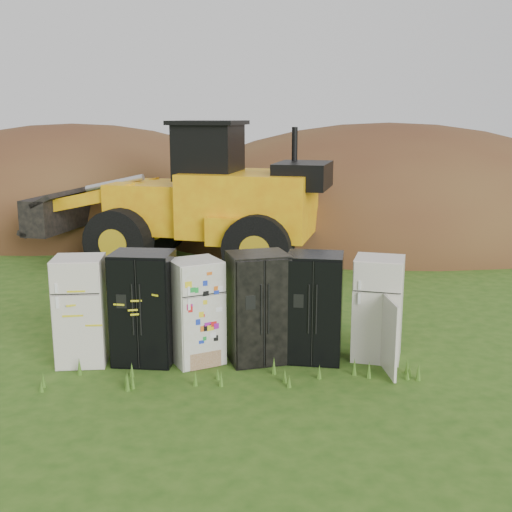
{
  "coord_description": "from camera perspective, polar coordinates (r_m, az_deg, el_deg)",
  "views": [
    {
      "loc": [
        -0.06,
        -9.93,
        3.95
      ],
      "look_at": [
        0.43,
        2.0,
        1.31
      ],
      "focal_mm": 45.0,
      "sensor_mm": 36.0,
      "label": 1
    }
  ],
  "objects": [
    {
      "name": "fridge_open_door",
      "position": [
        10.71,
        10.78,
        -4.59
      ],
      "size": [
        0.95,
        0.91,
        1.7
      ],
      "primitive_type": null,
      "rotation": [
        0.0,
        0.0,
        -0.3
      ],
      "color": "beige",
      "rests_on": "ground"
    },
    {
      "name": "dirt_mound_right",
      "position": [
        22.96,
        11.37,
        2.31
      ],
      "size": [
        16.68,
        12.23,
        7.38
      ],
      "primitive_type": "ellipsoid",
      "color": "#4D2818",
      "rests_on": "ground"
    },
    {
      "name": "fridge_sticker",
      "position": [
        10.41,
        -5.36,
        -4.93
      ],
      "size": [
        0.98,
        0.95,
        1.7
      ],
      "primitive_type": null,
      "rotation": [
        0.0,
        0.0,
        0.44
      ],
      "color": "silver",
      "rests_on": "ground"
    },
    {
      "name": "fridge_leftmost",
      "position": [
        10.71,
        -15.3,
        -4.69
      ],
      "size": [
        0.8,
        0.78,
        1.75
      ],
      "primitive_type": null,
      "rotation": [
        0.0,
        0.0,
        0.05
      ],
      "color": "beige",
      "rests_on": "ground"
    },
    {
      "name": "fridge_black_right",
      "position": [
        10.5,
        5.2,
        -4.56
      ],
      "size": [
        1.02,
        0.9,
        1.77
      ],
      "primitive_type": null,
      "rotation": [
        0.0,
        0.0,
        -0.2
      ],
      "color": "black",
      "rests_on": "ground"
    },
    {
      "name": "ground",
      "position": [
        10.69,
        -1.88,
        -9.24
      ],
      "size": [
        120.0,
        120.0,
        0.0
      ],
      "primitive_type": "plane",
      "color": "#295015",
      "rests_on": "ground"
    },
    {
      "name": "wheel_loader",
      "position": [
        17.02,
        -7.24,
        5.45
      ],
      "size": [
        8.45,
        5.26,
        3.81
      ],
      "primitive_type": null,
      "rotation": [
        0.0,
        0.0,
        -0.28
      ],
      "color": "yellow",
      "rests_on": "ground"
    },
    {
      "name": "fridge_black_side",
      "position": [
        10.51,
        -9.94,
        -4.55
      ],
      "size": [
        1.05,
        0.88,
        1.82
      ],
      "primitive_type": null,
      "rotation": [
        0.0,
        0.0,
        -0.14
      ],
      "color": "black",
      "rests_on": "ground"
    },
    {
      "name": "fridge_dark_mid",
      "position": [
        10.41,
        0.17,
        -4.59
      ],
      "size": [
        1.06,
        0.93,
        1.8
      ],
      "primitive_type": null,
      "rotation": [
        0.0,
        0.0,
        0.23
      ],
      "color": "black",
      "rests_on": "ground"
    },
    {
      "name": "dirt_mound_left",
      "position": [
        24.91,
        -15.55,
        2.88
      ],
      "size": [
        15.47,
        11.6,
        7.28
      ],
      "primitive_type": "ellipsoid",
      "color": "#4D2818",
      "rests_on": "ground"
    }
  ]
}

